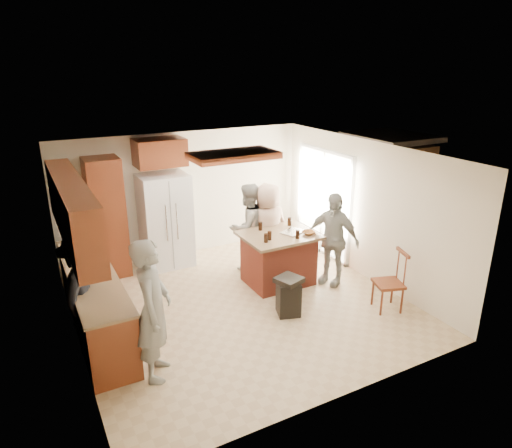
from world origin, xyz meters
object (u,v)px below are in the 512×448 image
person_behind_right (268,227)px  person_counter (87,293)px  trash_bin (289,296)px  kitchen_island (278,258)px  person_behind_left (248,227)px  person_front_left (153,310)px  person_side_right (332,239)px  spindle_chair (390,283)px  refrigerator (166,221)px

person_behind_right → person_counter: (-3.40, -1.12, 0.02)m
person_behind_right → trash_bin: person_behind_right is taller
kitchen_island → person_counter: bearing=-170.6°
person_behind_left → trash_bin: person_behind_left is taller
trash_bin → person_counter: bearing=170.6°
person_front_left → person_side_right: person_front_left is taller
person_side_right → kitchen_island: 1.01m
person_side_right → person_behind_left: bearing=-166.9°
person_front_left → kitchen_island: person_front_left is taller
person_behind_right → trash_bin: size_ratio=2.68×
person_behind_left → spindle_chair: size_ratio=1.68×
person_behind_right → refrigerator: 1.96m
person_front_left → person_side_right: (3.49, 1.04, -0.08)m
person_front_left → person_counter: (-0.63, 0.94, -0.06)m
person_behind_left → spindle_chair: (1.26, -2.45, -0.38)m
trash_bin → person_front_left: bearing=-168.2°
person_front_left → kitchen_island: bearing=-36.4°
refrigerator → spindle_chair: 4.24m
person_side_right → kitchen_island: size_ratio=1.31×
person_counter → trash_bin: bearing=-75.3°
person_front_left → refrigerator: 3.38m
person_counter → kitchen_island: 3.36m
person_behind_left → person_counter: 3.38m
kitchen_island → spindle_chair: spindle_chair is taller
trash_bin → spindle_chair: (1.49, -0.62, 0.13)m
person_behind_left → person_counter: (-3.10, -1.35, 0.03)m
person_front_left → person_behind_left: (2.47, 2.29, -0.09)m
person_behind_right → refrigerator: refrigerator is taller
person_front_left → person_counter: size_ratio=1.07×
refrigerator → trash_bin: size_ratio=2.86×
person_front_left → person_behind_left: bearing=-22.7°
person_side_right → spindle_chair: bearing=-14.3°
person_side_right → trash_bin: (-1.24, -0.57, -0.52)m
person_behind_left → spindle_chair: person_behind_left is taller
kitchen_island → trash_bin: bearing=-112.5°
person_front_left → person_side_right: bearing=-49.0°
refrigerator → kitchen_island: refrigerator is taller
refrigerator → trash_bin: (1.08, -2.71, -0.58)m
spindle_chair → person_behind_right: bearing=113.3°
person_behind_left → trash_bin: 1.91m
person_counter → spindle_chair: bearing=-80.0°
person_behind_left → kitchen_island: 0.90m
person_behind_left → spindle_chair: 2.78m
person_side_right → person_counter: (-4.12, -0.10, 0.02)m
person_front_left → refrigerator: bearing=4.4°
refrigerator → kitchen_island: bearing=-48.3°
person_front_left → trash_bin: size_ratio=2.93×
person_front_left → kitchen_island: 3.08m
person_counter → spindle_chair: 4.52m
person_behind_left → kitchen_island: (0.19, -0.81, -0.36)m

